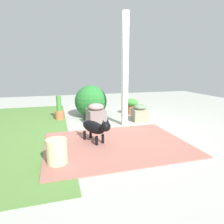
# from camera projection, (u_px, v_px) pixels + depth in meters

# --- Properties ---
(ground_plane) EXTENTS (12.00, 12.00, 0.00)m
(ground_plane) POSITION_uv_depth(u_px,v_px,m) (117.00, 130.00, 4.12)
(ground_plane) COLOR #A2A69B
(brick_path) EXTENTS (1.80, 2.40, 0.02)m
(brick_path) POSITION_uv_depth(u_px,v_px,m) (117.00, 144.00, 3.36)
(brick_path) COLOR #9D5F54
(brick_path) RESTS_ON ground
(porch_pillar) EXTENTS (0.12, 0.12, 2.45)m
(porch_pillar) POSITION_uv_depth(u_px,v_px,m) (125.00, 71.00, 4.27)
(porch_pillar) COLOR white
(porch_pillar) RESTS_ON ground
(stone_planter_nearest) EXTENTS (0.46, 0.40, 0.42)m
(stone_planter_nearest) POSITION_uv_depth(u_px,v_px,m) (140.00, 113.00, 4.87)
(stone_planter_nearest) COLOR gray
(stone_planter_nearest) RESTS_ON ground
(stone_planter_mid) EXTENTS (0.47, 0.43, 0.50)m
(stone_planter_mid) POSITION_uv_depth(u_px,v_px,m) (96.00, 114.00, 4.53)
(stone_planter_mid) COLOR slate
(stone_planter_mid) RESTS_ON ground
(round_shrub) EXTENTS (0.85, 0.85, 0.85)m
(round_shrub) POSITION_uv_depth(u_px,v_px,m) (91.00, 101.00, 5.20)
(round_shrub) COLOR #24672A
(round_shrub) RESTS_ON ground
(terracotta_pot_tall) EXTENTS (0.22, 0.22, 0.61)m
(terracotta_pot_tall) POSITION_uv_depth(u_px,v_px,m) (59.00, 111.00, 4.99)
(terracotta_pot_tall) COLOR #BB5F3C
(terracotta_pot_tall) RESTS_ON ground
(terracotta_pot_broad) EXTENTS (0.35, 0.35, 0.45)m
(terracotta_pot_broad) POSITION_uv_depth(u_px,v_px,m) (132.00, 105.00, 5.50)
(terracotta_pot_broad) COLOR #BA6943
(terracotta_pot_broad) RESTS_ON ground
(dog) EXTENTS (0.69, 0.44, 0.49)m
(dog) POSITION_uv_depth(u_px,v_px,m) (95.00, 127.00, 3.36)
(dog) COLOR black
(dog) RESTS_ON ground
(ceramic_urn) EXTENTS (0.28, 0.28, 0.36)m
(ceramic_urn) POSITION_uv_depth(u_px,v_px,m) (57.00, 152.00, 2.63)
(ceramic_urn) COLOR beige
(ceramic_urn) RESTS_ON ground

